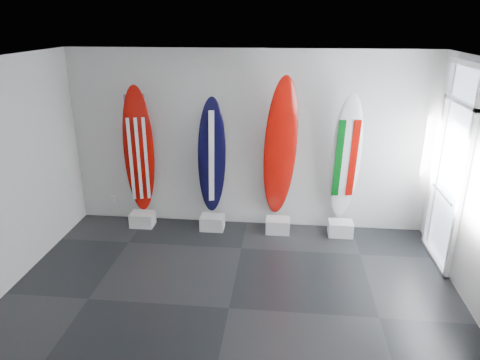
# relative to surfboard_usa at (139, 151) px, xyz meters

# --- Properties ---
(floor) EXTENTS (6.00, 6.00, 0.00)m
(floor) POSITION_rel_surfboard_usa_xyz_m (1.81, -2.28, -1.34)
(floor) COLOR black
(floor) RESTS_ON ground
(ceiling) EXTENTS (6.00, 6.00, 0.00)m
(ceiling) POSITION_rel_surfboard_usa_xyz_m (1.81, -2.28, 1.66)
(ceiling) COLOR white
(ceiling) RESTS_ON wall_back
(wall_back) EXTENTS (6.00, 0.00, 6.00)m
(wall_back) POSITION_rel_surfboard_usa_xyz_m (1.81, 0.22, 0.16)
(wall_back) COLOR silver
(wall_back) RESTS_ON ground
(wall_front) EXTENTS (6.00, 0.00, 6.00)m
(wall_front) POSITION_rel_surfboard_usa_xyz_m (1.81, -4.78, 0.16)
(wall_front) COLOR silver
(wall_front) RESTS_ON ground
(display_block_usa) EXTENTS (0.40, 0.30, 0.24)m
(display_block_usa) POSITION_rel_surfboard_usa_xyz_m (0.00, -0.10, -1.22)
(display_block_usa) COLOR silver
(display_block_usa) RESTS_ON floor
(surfboard_usa) EXTENTS (0.53, 0.30, 2.21)m
(surfboard_usa) POSITION_rel_surfboard_usa_xyz_m (0.00, 0.00, 0.00)
(surfboard_usa) COLOR #9E0A04
(surfboard_usa) RESTS_ON display_block_usa
(display_block_navy) EXTENTS (0.40, 0.30, 0.24)m
(display_block_navy) POSITION_rel_surfboard_usa_xyz_m (1.24, -0.10, -1.22)
(display_block_navy) COLOR silver
(display_block_navy) RESTS_ON floor
(surfboard_navy) EXTENTS (0.55, 0.47, 2.07)m
(surfboard_navy) POSITION_rel_surfboard_usa_xyz_m (1.24, 0.00, -0.08)
(surfboard_navy) COLOR black
(surfboard_navy) RESTS_ON display_block_navy
(display_block_swiss) EXTENTS (0.40, 0.30, 0.24)m
(display_block_swiss) POSITION_rel_surfboard_usa_xyz_m (2.37, -0.10, -1.22)
(display_block_swiss) COLOR silver
(display_block_swiss) RESTS_ON floor
(surfboard_swiss) EXTENTS (0.66, 0.59, 2.42)m
(surfboard_swiss) POSITION_rel_surfboard_usa_xyz_m (2.37, 0.00, 0.10)
(surfboard_swiss) COLOR #9E0A04
(surfboard_swiss) RESTS_ON display_block_swiss
(display_block_italy) EXTENTS (0.40, 0.30, 0.24)m
(display_block_italy) POSITION_rel_surfboard_usa_xyz_m (3.42, -0.10, -1.22)
(display_block_italy) COLOR silver
(display_block_italy) RESTS_ON floor
(surfboard_italy) EXTENTS (0.53, 0.39, 2.16)m
(surfboard_italy) POSITION_rel_surfboard_usa_xyz_m (3.42, 0.00, -0.03)
(surfboard_italy) COLOR silver
(surfboard_italy) RESTS_ON display_block_italy
(wall_outlet) EXTENTS (0.09, 0.02, 0.13)m
(wall_outlet) POSITION_rel_surfboard_usa_xyz_m (-0.64, 0.20, -0.99)
(wall_outlet) COLOR silver
(wall_outlet) RESTS_ON wall_back
(glass_door) EXTENTS (0.12, 1.16, 2.85)m
(glass_door) POSITION_rel_surfboard_usa_xyz_m (4.78, -0.73, 0.08)
(glass_door) COLOR white
(glass_door) RESTS_ON floor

